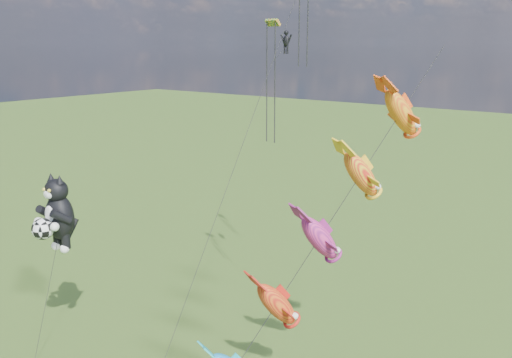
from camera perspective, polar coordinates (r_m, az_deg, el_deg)
The scene contains 4 objects.
ground at distance 42.59m, azimuth -20.65°, elevation -14.33°, with size 300.00×300.00×0.00m, color #234310.
cat_kite_rig at distance 37.41m, azimuth -19.37°, elevation -3.30°, with size 2.27×4.09×11.45m.
fish_windsock_rig at distance 25.61m, azimuth 6.34°, elevation -5.95°, with size 6.35×14.74×19.17m.
parafoil_rig at distance 38.50m, azimuth 2.84°, elevation 13.99°, with size 2.60×17.47×26.08m.
Camera 1 is at (32.89, -19.03, 19.25)m, focal length 40.00 mm.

